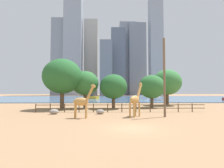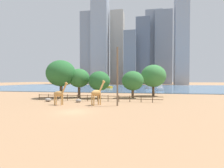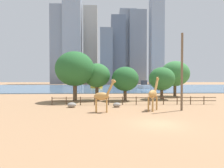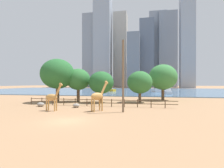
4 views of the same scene
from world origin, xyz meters
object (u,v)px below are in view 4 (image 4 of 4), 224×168
at_px(boulder_near_fence, 41,104).
at_px(boat_sailboat, 168,92).
at_px(giraffe_tall, 98,96).
at_px(utility_pole, 123,76).
at_px(tree_left_small, 78,80).
at_px(tree_right_tall, 101,83).
at_px(giraffe_companion, 52,97).
at_px(tree_left_large, 140,82).
at_px(tree_right_small, 163,77).
at_px(tree_center_broad, 58,74).
at_px(boat_barge, 156,89).
at_px(boat_ferry, 110,90).
at_px(boulder_by_pole, 76,105).

xyz_separation_m(boulder_near_fence, boat_sailboat, (25.01, 37.41, 0.68)).
bearing_deg(giraffe_tall, utility_pole, -56.84).
relative_size(giraffe_tall, tree_left_small, 0.63).
bearing_deg(giraffe_tall, tree_right_tall, 49.47).
bearing_deg(giraffe_tall, giraffe_companion, 136.15).
distance_m(tree_left_large, tree_left_small, 13.19).
bearing_deg(giraffe_companion, boulder_near_fence, 140.25).
bearing_deg(tree_right_small, tree_center_broad, -158.20).
bearing_deg(giraffe_tall, boat_barge, 25.71).
bearing_deg(giraffe_tall, boat_ferry, 47.18).
height_order(giraffe_tall, boat_ferry, giraffe_tall).
distance_m(tree_left_small, boat_ferry, 44.86).
distance_m(giraffe_tall, tree_right_small, 21.71).
bearing_deg(tree_center_broad, boat_barge, 63.20).
relative_size(utility_pole, boulder_near_fence, 7.78).
xyz_separation_m(giraffe_companion, tree_left_small, (-1.29, 12.68, 2.82)).
bearing_deg(tree_center_broad, tree_left_large, 9.95).
distance_m(giraffe_tall, utility_pole, 4.59).
distance_m(giraffe_tall, boat_barge, 55.52).
height_order(boulder_by_pole, tree_right_tall, tree_right_tall).
height_order(boulder_by_pole, boat_sailboat, boat_sailboat).
distance_m(tree_right_tall, boat_ferry, 46.28).
height_order(boat_ferry, boat_sailboat, boat_sailboat).
height_order(boulder_near_fence, tree_center_broad, tree_center_broad).
height_order(giraffe_tall, boulder_near_fence, giraffe_tall).
relative_size(boulder_by_pole, tree_right_tall, 0.18).
bearing_deg(giraffe_tall, boat_sailboat, 17.68).
distance_m(tree_left_large, boat_barge, 42.04).
bearing_deg(boulder_near_fence, tree_left_small, 70.19).
xyz_separation_m(giraffe_tall, boulder_by_pole, (-4.50, 2.82, -1.80)).
bearing_deg(giraffe_tall, tree_right_small, 7.76).
bearing_deg(tree_left_large, tree_right_tall, -164.66).
bearing_deg(tree_left_small, boulder_by_pole, -69.68).
bearing_deg(tree_center_broad, giraffe_tall, -40.22).
bearing_deg(boat_sailboat, tree_left_large, 159.65).
relative_size(boulder_by_pole, boat_barge, 0.14).
bearing_deg(tree_center_broad, boulder_by_pole, -44.52).
distance_m(giraffe_companion, tree_left_large, 18.39).
relative_size(utility_pole, tree_left_large, 1.52).
distance_m(boulder_by_pole, boat_ferry, 53.75).
bearing_deg(tree_left_small, boat_ferry, 93.04).
xyz_separation_m(giraffe_tall, tree_right_tall, (-2.38, 10.74, 1.96)).
xyz_separation_m(boulder_by_pole, boat_ferry, (-5.63, 53.45, 0.68)).
distance_m(tree_right_tall, boat_sailboat, 33.91).
relative_size(boulder_by_pole, tree_right_small, 0.13).
bearing_deg(tree_right_tall, boat_barge, 73.17).
xyz_separation_m(boulder_near_fence, tree_center_broad, (-0.74, 7.05, 5.57)).
relative_size(tree_left_small, boat_sailboat, 1.26).
bearing_deg(tree_right_tall, boat_sailboat, 60.83).
height_order(giraffe_companion, boat_barge, giraffe_companion).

